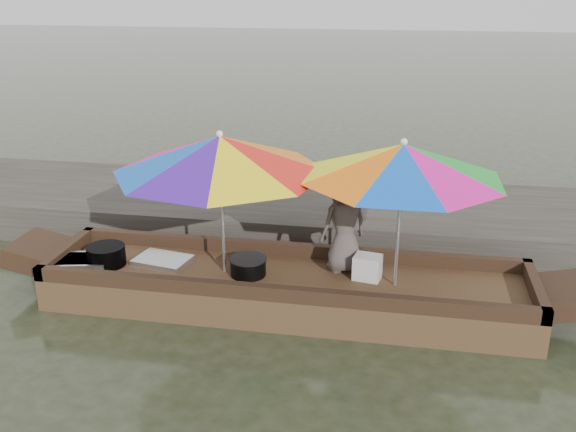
% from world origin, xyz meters
% --- Properties ---
extents(water, '(80.00, 80.00, 0.00)m').
position_xyz_m(water, '(0.00, 0.00, 0.00)').
color(water, black).
rests_on(water, ground).
extents(dock, '(22.00, 2.20, 0.50)m').
position_xyz_m(dock, '(0.00, 2.20, 0.25)').
color(dock, '#2D2B26').
rests_on(dock, ground).
extents(boat_hull, '(5.16, 1.20, 0.35)m').
position_xyz_m(boat_hull, '(0.00, 0.00, 0.17)').
color(boat_hull, '#3B2717').
rests_on(boat_hull, water).
extents(cooking_pot, '(0.42, 0.42, 0.22)m').
position_xyz_m(cooking_pot, '(-2.01, -0.07, 0.46)').
color(cooking_pot, black).
rests_on(cooking_pot, boat_hull).
extents(tray_crayfish, '(0.67, 0.53, 0.09)m').
position_xyz_m(tray_crayfish, '(-2.28, -0.15, 0.39)').
color(tray_crayfish, silver).
rests_on(tray_crayfish, boat_hull).
extents(tray_scallop, '(0.66, 0.51, 0.06)m').
position_xyz_m(tray_scallop, '(-1.42, 0.09, 0.38)').
color(tray_scallop, silver).
rests_on(tray_scallop, boat_hull).
extents(charcoal_grill, '(0.38, 0.38, 0.18)m').
position_xyz_m(charcoal_grill, '(-0.41, -0.04, 0.44)').
color(charcoal_grill, black).
rests_on(charcoal_grill, boat_hull).
extents(supply_bag, '(0.31, 0.27, 0.26)m').
position_xyz_m(supply_bag, '(0.85, 0.10, 0.48)').
color(supply_bag, silver).
rests_on(supply_bag, boat_hull).
extents(vendor, '(0.63, 0.58, 1.07)m').
position_xyz_m(vendor, '(0.57, 0.28, 0.89)').
color(vendor, '#4F4542').
rests_on(vendor, boat_hull).
extents(umbrella_bow, '(2.58, 2.58, 1.55)m').
position_xyz_m(umbrella_bow, '(-0.68, 0.00, 1.12)').
color(umbrella_bow, orange).
rests_on(umbrella_bow, boat_hull).
extents(umbrella_stern, '(2.64, 2.64, 1.55)m').
position_xyz_m(umbrella_stern, '(1.15, 0.00, 1.12)').
color(umbrella_stern, green).
rests_on(umbrella_stern, boat_hull).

